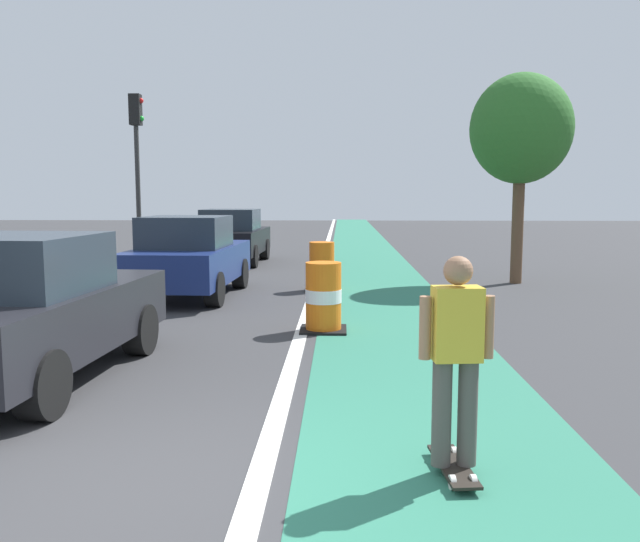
{
  "coord_description": "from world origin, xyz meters",
  "views": [
    {
      "loc": [
        1.52,
        -4.43,
        2.14
      ],
      "look_at": [
        1.23,
        4.35,
        1.1
      ],
      "focal_mm": 36.24,
      "sensor_mm": 36.0,
      "label": 1
    }
  ],
  "objects_px": {
    "traffic_light_corner": "(137,149)",
    "street_tree_sidewalk": "(521,130)",
    "parked_sedan_third": "(232,237)",
    "traffic_barrel_front": "(323,298)",
    "traffic_barrel_mid": "(322,267)",
    "skateboarder_on_lane": "(456,359)",
    "parked_sedan_nearest": "(26,310)",
    "parked_sedan_second": "(189,257)"
  },
  "relations": [
    {
      "from": "traffic_light_corner",
      "to": "street_tree_sidewalk",
      "type": "distance_m",
      "value": 10.98
    },
    {
      "from": "parked_sedan_third",
      "to": "traffic_barrel_front",
      "type": "distance_m",
      "value": 10.52
    },
    {
      "from": "traffic_barrel_mid",
      "to": "skateboarder_on_lane",
      "type": "bearing_deg",
      "value": -82.28
    },
    {
      "from": "parked_sedan_nearest",
      "to": "street_tree_sidewalk",
      "type": "relative_size",
      "value": 0.84
    },
    {
      "from": "skateboarder_on_lane",
      "to": "parked_sedan_second",
      "type": "xyz_separation_m",
      "value": [
        -4.07,
        8.61,
        -0.08
      ]
    },
    {
      "from": "traffic_light_corner",
      "to": "street_tree_sidewalk",
      "type": "bearing_deg",
      "value": -19.2
    },
    {
      "from": "street_tree_sidewalk",
      "to": "traffic_light_corner",
      "type": "bearing_deg",
      "value": 160.8
    },
    {
      "from": "skateboarder_on_lane",
      "to": "traffic_barrel_front",
      "type": "xyz_separation_m",
      "value": [
        -1.14,
        5.23,
        -0.38
      ]
    },
    {
      "from": "parked_sedan_third",
      "to": "traffic_barrel_mid",
      "type": "distance_m",
      "value": 6.4
    },
    {
      "from": "traffic_barrel_mid",
      "to": "parked_sedan_nearest",
      "type": "bearing_deg",
      "value": -113.54
    },
    {
      "from": "traffic_barrel_front",
      "to": "traffic_light_corner",
      "type": "xyz_separation_m",
      "value": [
        -5.83,
        9.34,
        2.97
      ]
    },
    {
      "from": "street_tree_sidewalk",
      "to": "parked_sedan_nearest",
      "type": "bearing_deg",
      "value": -132.39
    },
    {
      "from": "parked_sedan_nearest",
      "to": "street_tree_sidewalk",
      "type": "bearing_deg",
      "value": 47.61
    },
    {
      "from": "traffic_barrel_mid",
      "to": "street_tree_sidewalk",
      "type": "distance_m",
      "value": 5.8
    },
    {
      "from": "parked_sedan_third",
      "to": "parked_sedan_nearest",
      "type": "bearing_deg",
      "value": -90.81
    },
    {
      "from": "parked_sedan_nearest",
      "to": "street_tree_sidewalk",
      "type": "distance_m",
      "value": 11.99
    },
    {
      "from": "parked_sedan_nearest",
      "to": "parked_sedan_third",
      "type": "bearing_deg",
      "value": 89.19
    },
    {
      "from": "traffic_barrel_front",
      "to": "traffic_light_corner",
      "type": "relative_size",
      "value": 0.21
    },
    {
      "from": "skateboarder_on_lane",
      "to": "street_tree_sidewalk",
      "type": "height_order",
      "value": "street_tree_sidewalk"
    },
    {
      "from": "parked_sedan_second",
      "to": "street_tree_sidewalk",
      "type": "bearing_deg",
      "value": 17.51
    },
    {
      "from": "traffic_light_corner",
      "to": "skateboarder_on_lane",
      "type": "bearing_deg",
      "value": -64.42
    },
    {
      "from": "skateboarder_on_lane",
      "to": "parked_sedan_third",
      "type": "height_order",
      "value": "parked_sedan_third"
    },
    {
      "from": "parked_sedan_second",
      "to": "parked_sedan_third",
      "type": "distance_m",
      "value": 6.66
    },
    {
      "from": "parked_sedan_third",
      "to": "traffic_light_corner",
      "type": "bearing_deg",
      "value": -165.66
    },
    {
      "from": "parked_sedan_third",
      "to": "traffic_barrel_front",
      "type": "bearing_deg",
      "value": -72.65
    },
    {
      "from": "traffic_light_corner",
      "to": "street_tree_sidewalk",
      "type": "xyz_separation_m",
      "value": [
        10.37,
        -3.61,
        0.17
      ]
    },
    {
      "from": "parked_sedan_second",
      "to": "traffic_barrel_front",
      "type": "bearing_deg",
      "value": -49.14
    },
    {
      "from": "skateboarder_on_lane",
      "to": "parked_sedan_nearest",
      "type": "bearing_deg",
      "value": 152.11
    },
    {
      "from": "parked_sedan_third",
      "to": "traffic_barrel_front",
      "type": "xyz_separation_m",
      "value": [
        3.13,
        -10.03,
        -0.3
      ]
    },
    {
      "from": "skateboarder_on_lane",
      "to": "street_tree_sidewalk",
      "type": "xyz_separation_m",
      "value": [
        3.39,
        10.96,
        2.76
      ]
    },
    {
      "from": "street_tree_sidewalk",
      "to": "skateboarder_on_lane",
      "type": "bearing_deg",
      "value": -107.18
    },
    {
      "from": "parked_sedan_nearest",
      "to": "parked_sedan_third",
      "type": "xyz_separation_m",
      "value": [
        0.18,
        12.9,
        0.0
      ]
    },
    {
      "from": "parked_sedan_nearest",
      "to": "traffic_light_corner",
      "type": "distance_m",
      "value": 12.75
    },
    {
      "from": "traffic_barrel_mid",
      "to": "street_tree_sidewalk",
      "type": "height_order",
      "value": "street_tree_sidewalk"
    },
    {
      "from": "parked_sedan_nearest",
      "to": "street_tree_sidewalk",
      "type": "height_order",
      "value": "street_tree_sidewalk"
    },
    {
      "from": "traffic_barrel_front",
      "to": "traffic_barrel_mid",
      "type": "xyz_separation_m",
      "value": [
        -0.16,
        4.38,
        0.0
      ]
    },
    {
      "from": "parked_sedan_second",
      "to": "parked_sedan_third",
      "type": "bearing_deg",
      "value": 91.82
    },
    {
      "from": "parked_sedan_nearest",
      "to": "traffic_barrel_mid",
      "type": "relative_size",
      "value": 3.85
    },
    {
      "from": "traffic_barrel_mid",
      "to": "traffic_light_corner",
      "type": "bearing_deg",
      "value": 138.82
    },
    {
      "from": "skateboarder_on_lane",
      "to": "street_tree_sidewalk",
      "type": "distance_m",
      "value": 11.8
    },
    {
      "from": "skateboarder_on_lane",
      "to": "parked_sedan_nearest",
      "type": "xyz_separation_m",
      "value": [
        -4.46,
        2.36,
        -0.08
      ]
    },
    {
      "from": "parked_sedan_second",
      "to": "street_tree_sidewalk",
      "type": "distance_m",
      "value": 8.32
    }
  ]
}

